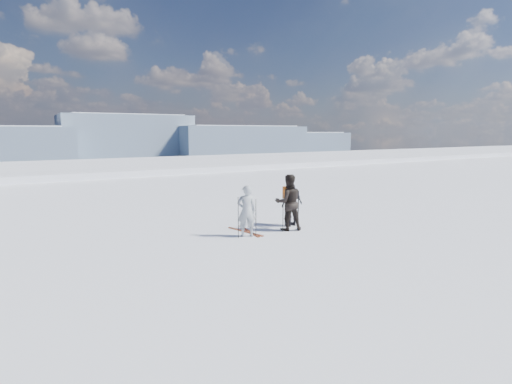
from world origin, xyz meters
TOP-DOWN VIEW (x-y plane):
  - lake_basin at (0.00, 30.00)m, footprint 820.00×820.00m
  - far_mountain_range at (29.60, 454.78)m, footprint 770.00×110.00m
  - skier_grey at (-2.28, 2.93)m, footprint 0.71×0.58m
  - skier_dark at (-0.60, 2.95)m, footprint 1.14×1.01m
  - skier_pack at (-0.14, 3.38)m, footprint 0.95×0.46m
  - backpack at (-0.16, 3.63)m, footprint 0.35×0.22m
  - ski_poles at (-1.02, 2.99)m, footprint 2.77×0.57m
  - skis_loose at (-1.97, 3.44)m, footprint 0.54×1.70m

SIDE VIEW (x-z plane):
  - far_mountain_range at x=29.60m, z-range -33.69..19.31m
  - lake_basin at x=0.00m, z-range -42.31..29.31m
  - skis_loose at x=-1.97m, z-range 0.00..0.03m
  - ski_poles at x=-1.02m, z-range -0.04..1.33m
  - skier_pack at x=-0.14m, z-range 0.00..1.58m
  - skier_grey at x=-2.28m, z-range 0.00..1.69m
  - skier_dark at x=-0.60m, z-range 0.00..1.95m
  - backpack at x=-0.16m, z-range 1.58..2.01m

